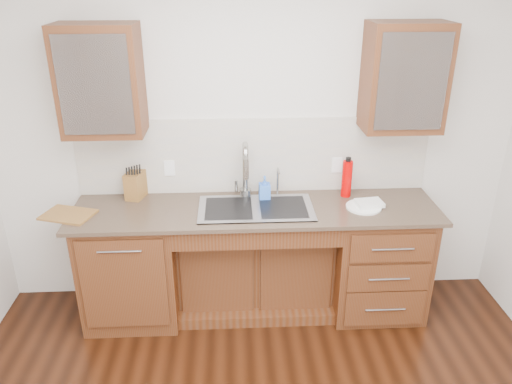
{
  "coord_description": "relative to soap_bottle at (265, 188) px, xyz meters",
  "views": [
    {
      "loc": [
        -0.17,
        -1.87,
        2.52
      ],
      "look_at": [
        0.0,
        1.4,
        1.05
      ],
      "focal_mm": 35.0,
      "sensor_mm": 36.0,
      "label": 1
    }
  ],
  "objects": [
    {
      "name": "faucet",
      "position": [
        -0.14,
        0.06,
        0.11
      ],
      "size": [
        0.04,
        0.04,
        0.4
      ],
      "primitive_type": "cylinder",
      "color": "#999993",
      "rests_on": "countertop"
    },
    {
      "name": "cup_left_a",
      "position": [
        -1.23,
        0.0,
        0.77
      ],
      "size": [
        0.12,
        0.12,
        0.09
      ],
      "primitive_type": "imported",
      "rotation": [
        0.0,
        0.0,
        0.06
      ],
      "color": "white",
      "rests_on": "upper_cabinet_left"
    },
    {
      "name": "countertop",
      "position": [
        -0.07,
        -0.15,
        -0.11
      ],
      "size": [
        2.7,
        0.65,
        0.03
      ],
      "primitive_type": "cube",
      "color": "#84705B",
      "rests_on": "base_cabinet_left"
    },
    {
      "name": "upper_cabinet_left",
      "position": [
        -1.12,
        0.0,
        0.82
      ],
      "size": [
        0.55,
        0.34,
        0.75
      ],
      "primitive_type": "cube",
      "color": "#593014",
      "rests_on": "wall_back"
    },
    {
      "name": "cutting_board",
      "position": [
        -1.42,
        -0.21,
        -0.08
      ],
      "size": [
        0.41,
        0.34,
        0.02
      ],
      "primitive_type": "cube",
      "rotation": [
        0.0,
        0.0,
        -0.32
      ],
      "color": "olive",
      "rests_on": "countertop"
    },
    {
      "name": "outlet_right",
      "position": [
        0.58,
        0.15,
        0.12
      ],
      "size": [
        0.08,
        0.01,
        0.12
      ],
      "primitive_type": "cube",
      "color": "white",
      "rests_on": "backsplash"
    },
    {
      "name": "water_bottle",
      "position": [
        0.63,
        0.03,
        0.05
      ],
      "size": [
        0.1,
        0.1,
        0.29
      ],
      "primitive_type": "cylinder",
      "rotation": [
        0.0,
        0.0,
        0.43
      ],
      "color": "#C80001",
      "rests_on": "countertop"
    },
    {
      "name": "cup_left_b",
      "position": [
        -1.08,
        0.0,
        0.77
      ],
      "size": [
        0.12,
        0.12,
        0.1
      ],
      "primitive_type": "imported",
      "rotation": [
        0.0,
        0.0,
        0.21
      ],
      "color": "silver",
      "rests_on": "upper_cabinet_left"
    },
    {
      "name": "plate",
      "position": [
        0.72,
        -0.19,
        -0.09
      ],
      "size": [
        0.27,
        0.27,
        0.01
      ],
      "primitive_type": "cylinder",
      "rotation": [
        0.0,
        0.0,
        0.05
      ],
      "color": "white",
      "rests_on": "countertop"
    },
    {
      "name": "outlet_left",
      "position": [
        -0.72,
        0.15,
        0.12
      ],
      "size": [
        0.08,
        0.01,
        0.12
      ],
      "primitive_type": "cube",
      "color": "white",
      "rests_on": "backsplash"
    },
    {
      "name": "base_cabinet_right",
      "position": [
        0.88,
        -0.14,
        -0.56
      ],
      "size": [
        0.7,
        0.62,
        0.88
      ],
      "primitive_type": "cube",
      "color": "#593014",
      "rests_on": "ground"
    },
    {
      "name": "base_cabinet_left",
      "position": [
        -1.02,
        -0.14,
        -0.56
      ],
      "size": [
        0.7,
        0.62,
        0.88
      ],
      "primitive_type": "cube",
      "color": "#593014",
      "rests_on": "ground"
    },
    {
      "name": "upper_cabinet_right",
      "position": [
        0.98,
        0.0,
        0.82
      ],
      "size": [
        0.55,
        0.34,
        0.75
      ],
      "primitive_type": "cube",
      "color": "#593014",
      "rests_on": "wall_back"
    },
    {
      "name": "soap_bottle",
      "position": [
        0.0,
        0.0,
        0.0
      ],
      "size": [
        0.09,
        0.09,
        0.19
      ],
      "primitive_type": "imported",
      "rotation": [
        0.0,
        0.0,
        0.04
      ],
      "color": "blue",
      "rests_on": "countertop"
    },
    {
      "name": "backsplash",
      "position": [
        -0.07,
        0.16,
        0.2
      ],
      "size": [
        2.7,
        0.02,
        0.59
      ],
      "primitive_type": "cube",
      "color": "beige",
      "rests_on": "wall_back"
    },
    {
      "name": "filter_tap",
      "position": [
        0.11,
        0.07,
        0.03
      ],
      "size": [
        0.02,
        0.02,
        0.24
      ],
      "primitive_type": "cylinder",
      "color": "#999993",
      "rests_on": "countertop"
    },
    {
      "name": "knife_block",
      "position": [
        -0.98,
        0.09,
        0.01
      ],
      "size": [
        0.16,
        0.21,
        0.21
      ],
      "primitive_type": "cube",
      "rotation": [
        0.0,
        0.0,
        -0.28
      ],
      "color": "brown",
      "rests_on": "countertop"
    },
    {
      "name": "dish_towel",
      "position": [
        0.76,
        -0.18,
        -0.06
      ],
      "size": [
        0.21,
        0.16,
        0.03
      ],
      "primitive_type": "cube",
      "rotation": [
        0.0,
        0.0,
        0.12
      ],
      "color": "white",
      "rests_on": "plate"
    },
    {
      "name": "cup_right_a",
      "position": [
        0.93,
        0.0,
        0.77
      ],
      "size": [
        0.15,
        0.15,
        0.09
      ],
      "primitive_type": "imported",
      "rotation": [
        0.0,
        0.0,
        0.42
      ],
      "color": "silver",
      "rests_on": "upper_cabinet_right"
    },
    {
      "name": "base_cabinet_center",
      "position": [
        -0.07,
        -0.05,
        -0.65
      ],
      "size": [
        1.2,
        0.44,
        0.7
      ],
      "primitive_type": "cube",
      "color": "#593014",
      "rests_on": "ground"
    },
    {
      "name": "wall_back",
      "position": [
        -0.07,
        0.22,
        0.35
      ],
      "size": [
        4.0,
        0.1,
        2.7
      ],
      "primitive_type": "cube",
      "color": "silver",
      "rests_on": "ground"
    },
    {
      "name": "cup_right_b",
      "position": [
        1.03,
        0.0,
        0.77
      ],
      "size": [
        0.13,
        0.13,
        0.1
      ],
      "primitive_type": "imported",
      "rotation": [
        0.0,
        0.0,
        -0.36
      ],
      "color": "white",
      "rests_on": "upper_cabinet_right"
    },
    {
      "name": "sink",
      "position": [
        -0.07,
        -0.17,
        -0.18
      ],
      "size": [
        0.84,
        0.46,
        0.19
      ],
      "primitive_type": "cube",
      "color": "#9E9EA5",
      "rests_on": "countertop"
    }
  ]
}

